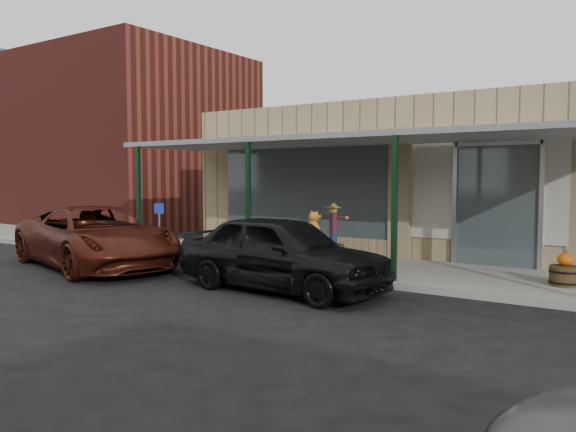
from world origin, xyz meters
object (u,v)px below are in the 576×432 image
Objects in this scene: handicap_sign at (159,221)px; parked_sedan at (282,253)px; car_maroon at (95,237)px; barrel_pumpkin at (565,273)px; barrel_scarecrow at (333,240)px.

handicap_sign is 5.38m from parked_sedan.
barrel_pumpkin is at bearing -58.06° from car_maroon.
handicap_sign is (-4.36, -1.70, 0.39)m from barrel_scarecrow.
barrel_scarecrow is at bearing 173.29° from barrel_pumpkin.
barrel_pumpkin is 0.12× the size of car_maroon.
car_maroon is (-5.33, -0.19, -0.00)m from parked_sedan.
car_maroon is at bearing -113.77° from handicap_sign.
handicap_sign is 0.30× the size of parked_sedan.
barrel_scarecrow reaches higher than handicap_sign.
car_maroon is (-9.90, -2.93, 0.36)m from barrel_pumpkin.
parked_sedan is 0.84× the size of car_maroon.
barrel_pumpkin is (5.32, -0.63, -0.24)m from barrel_scarecrow.
barrel_scarecrow is 2.12× the size of barrel_pumpkin.
barrel_pumpkin is 9.76m from handicap_sign.
parked_sedan is (-4.57, -2.74, 0.36)m from barrel_pumpkin.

